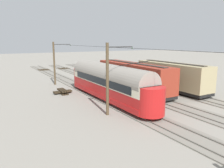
{
  "coord_description": "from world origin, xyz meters",
  "views": [
    {
      "loc": [
        17.56,
        22.87,
        6.93
      ],
      "look_at": [
        5.12,
        1.76,
        2.13
      ],
      "focal_mm": 35.42,
      "sensor_mm": 36.0,
      "label": 1
    }
  ],
  "objects_px": {
    "catenary_pole_mid_near": "(108,78)",
    "coach_far_siding": "(172,76)",
    "spare_tie_stack": "(63,92)",
    "boxcar_adjacent": "(133,76)",
    "vintage_streetcar": "(108,81)",
    "catenary_pole_foreground": "(55,63)"
  },
  "relations": [
    {
      "from": "boxcar_adjacent",
      "to": "catenary_pole_mid_near",
      "type": "bearing_deg",
      "value": 40.99
    },
    {
      "from": "catenary_pole_foreground",
      "to": "catenary_pole_mid_near",
      "type": "xyz_separation_m",
      "value": [
        0.0,
        17.14,
        0.0
      ]
    },
    {
      "from": "catenary_pole_foreground",
      "to": "catenary_pole_mid_near",
      "type": "bearing_deg",
      "value": 90.0
    },
    {
      "from": "catenary_pole_mid_near",
      "to": "spare_tie_stack",
      "type": "xyz_separation_m",
      "value": [
        1.01,
        -10.58,
        -3.28
      ]
    },
    {
      "from": "vintage_streetcar",
      "to": "catenary_pole_mid_near",
      "type": "relative_size",
      "value": 2.62
    },
    {
      "from": "catenary_pole_foreground",
      "to": "boxcar_adjacent",
      "type": "bearing_deg",
      "value": 126.09
    },
    {
      "from": "vintage_streetcar",
      "to": "coach_far_siding",
      "type": "bearing_deg",
      "value": 178.08
    },
    {
      "from": "coach_far_siding",
      "to": "catenary_pole_foreground",
      "type": "distance_m",
      "value": 18.05
    },
    {
      "from": "coach_far_siding",
      "to": "catenary_pole_foreground",
      "type": "relative_size",
      "value": 1.71
    },
    {
      "from": "catenary_pole_foreground",
      "to": "catenary_pole_mid_near",
      "type": "distance_m",
      "value": 17.14
    },
    {
      "from": "catenary_pole_foreground",
      "to": "coach_far_siding",
      "type": "bearing_deg",
      "value": 134.59
    },
    {
      "from": "catenary_pole_foreground",
      "to": "vintage_streetcar",
      "type": "bearing_deg",
      "value": 102.06
    },
    {
      "from": "catenary_pole_mid_near",
      "to": "coach_far_siding",
      "type": "bearing_deg",
      "value": -161.11
    },
    {
      "from": "coach_far_siding",
      "to": "spare_tie_stack",
      "type": "xyz_separation_m",
      "value": [
        13.64,
        -6.26,
        -1.89
      ]
    },
    {
      "from": "coach_far_siding",
      "to": "spare_tie_stack",
      "type": "height_order",
      "value": "coach_far_siding"
    },
    {
      "from": "coach_far_siding",
      "to": "catenary_pole_foreground",
      "type": "height_order",
      "value": "catenary_pole_foreground"
    },
    {
      "from": "coach_far_siding",
      "to": "spare_tie_stack",
      "type": "bearing_deg",
      "value": -24.65
    },
    {
      "from": "boxcar_adjacent",
      "to": "spare_tie_stack",
      "type": "distance_m",
      "value": 9.7
    },
    {
      "from": "boxcar_adjacent",
      "to": "catenary_pole_mid_near",
      "type": "distance_m",
      "value": 10.23
    },
    {
      "from": "boxcar_adjacent",
      "to": "vintage_streetcar",
      "type": "bearing_deg",
      "value": 21.75
    },
    {
      "from": "catenary_pole_mid_near",
      "to": "boxcar_adjacent",
      "type": "bearing_deg",
      "value": -139.01
    },
    {
      "from": "vintage_streetcar",
      "to": "catenary_pole_mid_near",
      "type": "xyz_separation_m",
      "value": [
        2.67,
        4.66,
        1.29
      ]
    }
  ]
}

